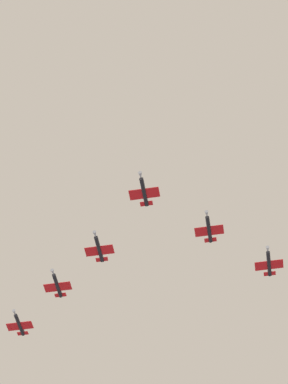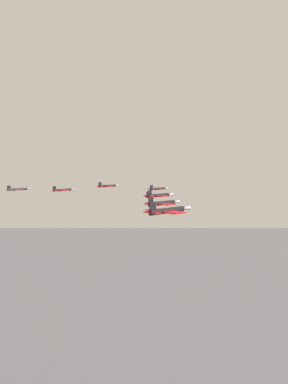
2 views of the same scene
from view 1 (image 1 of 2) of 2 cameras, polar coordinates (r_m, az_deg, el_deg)
The scene contains 6 objects.
jet_lead at distance 214.73m, azimuth -0.01°, elevation 0.06°, with size 9.30×12.73×2.65m.
jet_port_inner at distance 226.77m, azimuth 5.11°, elevation -2.88°, with size 9.30×12.73×2.65m.
jet_starboard_inner at distance 227.87m, azimuth -3.56°, elevation -4.44°, with size 9.30×12.73×2.65m.
jet_port_outer at distance 236.07m, azimuth 9.76°, elevation -5.51°, with size 9.30×12.73×2.65m.
jet_starboard_outer at distance 243.31m, azimuth -6.82°, elevation -7.26°, with size 9.30×12.73×2.65m.
jet_port_trail at distance 258.75m, azimuth -9.76°, elevation -10.18°, with size 9.30×12.73×2.65m.
Camera 1 is at (13.28, -132.62, 2.17)m, focal length 68.03 mm.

